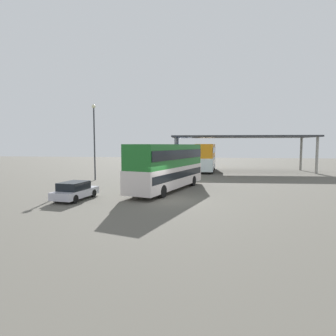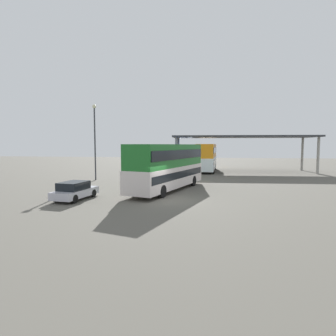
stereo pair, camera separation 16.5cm
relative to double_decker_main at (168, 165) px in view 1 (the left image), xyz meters
The scene contains 7 objects.
ground_plane 5.01m from the double_decker_main, 81.84° to the right, with size 140.00×140.00×0.00m, color #58544C.
double_decker_main is the anchor object (origin of this frame).
parked_hatchback 8.33m from the double_decker_main, 139.34° to the right, with size 2.17×4.13×1.35m.
double_decker_near_canopy 18.48m from the double_decker_main, 91.59° to the left, with size 2.59×10.93×4.13m.
double_decker_mid_row 19.13m from the double_decker_main, 80.45° to the left, with size 3.08×10.45×4.18m.
depot_canopy 21.16m from the double_decker_main, 66.12° to the left, with size 21.30×8.16×5.42m.
lamppost_tall 11.62m from the double_decker_main, 147.22° to the left, with size 0.44×0.44×8.64m.
Camera 1 is at (2.94, -20.26, 4.06)m, focal length 30.03 mm.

